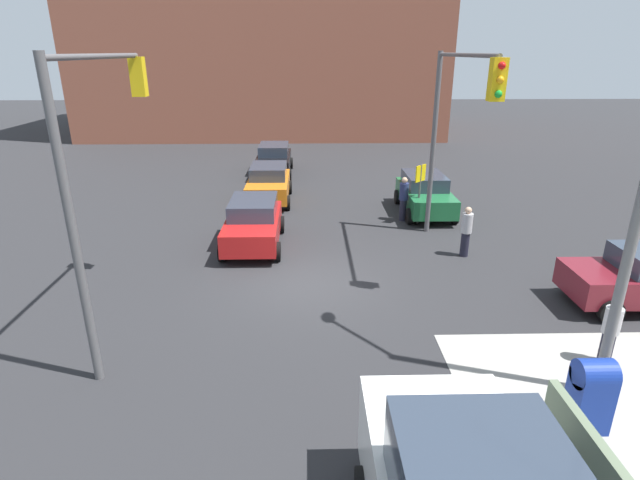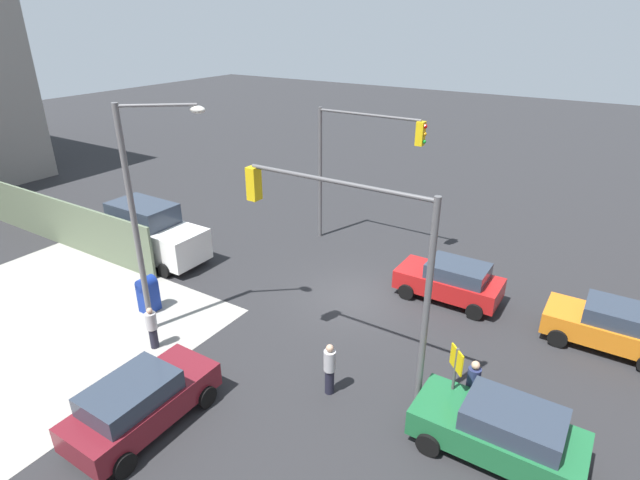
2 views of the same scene
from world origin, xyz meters
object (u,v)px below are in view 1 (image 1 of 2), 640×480
traffic_signal_se_corner (103,143)px  coupe_green (425,193)px  pedestrian_waiting (466,231)px  pedestrian_walking_north (610,331)px  sedan_black (274,159)px  pedestrian_crossing (404,198)px  hatchback_red (253,222)px  coupe_orange (269,183)px  street_lamp_corner (627,160)px  mailbox_blue (591,392)px  traffic_signal_nw_corner (454,114)px

traffic_signal_se_corner → coupe_green: (-9.33, 9.40, -3.78)m
coupe_green → pedestrian_waiting: (4.86, 0.30, 0.05)m
coupe_green → pedestrian_walking_north: (11.06, 1.60, -0.04)m
sedan_black → coupe_green: size_ratio=1.01×
sedan_black → pedestrian_crossing: bearing=34.3°
hatchback_red → coupe_orange: bearing=178.6°
traffic_signal_se_corner → street_lamp_corner: street_lamp_corner is taller
street_lamp_corner → pedestrian_crossing: size_ratio=4.44×
coupe_orange → coupe_green: (1.92, 6.74, 0.00)m
mailbox_blue → pedestrian_waiting: (-8.20, 0.20, 0.13)m
traffic_signal_nw_corner → coupe_green: bearing=175.1°
mailbox_blue → pedestrian_waiting: 8.20m
traffic_signal_se_corner → coupe_green: 13.78m
traffic_signal_nw_corner → pedestrian_crossing: 5.21m
mailbox_blue → pedestrian_walking_north: pedestrian_walking_north is taller
sedan_black → pedestrian_crossing: 10.18m
mailbox_blue → pedestrian_walking_north: (-2.00, 1.50, 0.04)m
traffic_signal_se_corner → mailbox_blue: size_ratio=4.55×
hatchback_red → coupe_green: (-3.67, 6.88, 0.00)m
mailbox_blue → coupe_orange: size_ratio=0.37×
pedestrian_crossing → pedestrian_waiting: pedestrian_crossing is taller
coupe_green → mailbox_blue: bearing=0.4°
pedestrian_waiting → mailbox_blue: bearing=-19.0°
traffic_signal_se_corner → sedan_black: traffic_signal_se_corner is taller
mailbox_blue → street_lamp_corner: bearing=156.2°
street_lamp_corner → coupe_orange: bearing=-151.6°
traffic_signal_se_corner → coupe_orange: size_ratio=1.66×
sedan_black → pedestrian_walking_north: size_ratio=2.70×
traffic_signal_nw_corner → street_lamp_corner: bearing=8.5°
traffic_signal_se_corner → pedestrian_walking_north: bearing=81.1°
street_lamp_corner → pedestrian_crossing: 11.49m
coupe_orange → coupe_green: 7.01m
pedestrian_waiting → pedestrian_walking_north: size_ratio=1.10×
pedestrian_waiting → sedan_black: bearing=-167.3°
hatchback_red → coupe_orange: size_ratio=1.03×
hatchback_red → pedestrian_crossing: pedestrian_crossing is taller
coupe_orange → street_lamp_corner: bearing=28.4°
pedestrian_crossing → pedestrian_waiting: bearing=-68.6°
traffic_signal_se_corner → coupe_green: traffic_signal_se_corner is taller
traffic_signal_nw_corner → coupe_orange: (-6.57, -6.34, -3.82)m
traffic_signal_se_corner → pedestrian_crossing: bearing=134.9°
traffic_signal_se_corner → mailbox_blue: 10.91m
mailbox_blue → sedan_black: 21.55m
traffic_signal_nw_corner → pedestrian_crossing: size_ratio=3.61×
traffic_signal_nw_corner → pedestrian_waiting: 3.83m
traffic_signal_nw_corner → traffic_signal_se_corner: (4.68, -9.00, -0.04)m
street_lamp_corner → sedan_black: 20.90m
pedestrian_waiting → hatchback_red: bearing=-117.1°
hatchback_red → pedestrian_waiting: (1.19, 7.18, 0.05)m
hatchback_red → coupe_orange: same height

